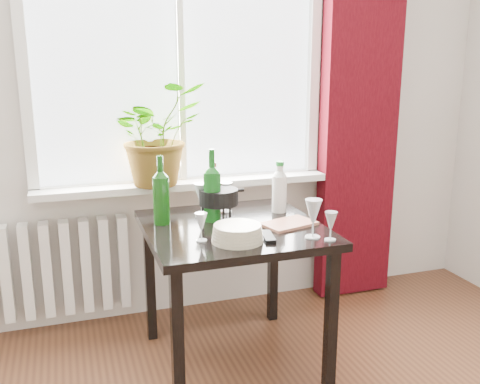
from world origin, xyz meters
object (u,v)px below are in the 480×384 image
object	(u,v)px
potted_plant	(157,134)
wineglass_back_center	(226,197)
wineglass_front_left	(201,227)
plate_stack	(238,233)
wineglass_far_right	(331,226)
wine_bottle_left	(161,189)
table	(233,243)
wineglass_front_right	(313,218)
wineglass_back_left	(202,200)
cutting_board	(289,224)
tv_remote	(268,237)
cleaning_bottle	(279,187)
wine_bottle_right	(212,185)
fondue_pot	(219,204)
bottle_amber	(214,188)
radiator	(57,268)

from	to	relation	value
potted_plant	wineglass_back_center	distance (m)	0.54
wineglass_front_left	plate_stack	xyz separation A→B (m)	(0.15, -0.06, -0.03)
wineglass_far_right	wineglass_front_left	distance (m)	0.58
wine_bottle_left	wineglass_far_right	xyz separation A→B (m)	(0.67, -0.49, -0.11)
wine_bottle_left	plate_stack	size ratio (longest dim) A/B	1.49
table	wineglass_front_right	distance (m)	0.45
wineglass_back_center	wineglass_back_left	distance (m)	0.16
potted_plant	cutting_board	bearing A→B (deg)	-50.13
tv_remote	cleaning_bottle	bearing A→B (deg)	71.38
plate_stack	wineglass_front_left	bearing A→B (deg)	159.66
potted_plant	wineglass_back_left	world-z (taller)	potted_plant
potted_plant	wine_bottle_right	distance (m)	0.52
cleaning_bottle	cutting_board	xyz separation A→B (m)	(-0.05, -0.24, -0.13)
wine_bottle_left	wineglass_front_left	size ratio (longest dim) A/B	2.61
plate_stack	fondue_pot	xyz separation A→B (m)	(0.02, 0.37, 0.04)
cleaning_bottle	wine_bottle_right	bearing A→B (deg)	-173.51
potted_plant	bottle_amber	world-z (taller)	potted_plant
wine_bottle_right	wineglass_back_left	size ratio (longest dim) A/B	2.04
potted_plant	bottle_amber	size ratio (longest dim) A/B	2.02
wineglass_far_right	fondue_pot	bearing A→B (deg)	127.89
wine_bottle_left	bottle_amber	xyz separation A→B (m)	(0.29, 0.09, -0.03)
wineglass_front_left	radiator	bearing A→B (deg)	128.53
potted_plant	wineglass_back_left	xyz separation A→B (m)	(0.16, -0.37, -0.30)
tv_remote	wineglass_front_right	bearing A→B (deg)	-4.96
bottle_amber	wineglass_far_right	distance (m)	0.70
bottle_amber	wineglass_front_left	xyz separation A→B (m)	(-0.18, -0.41, -0.07)
table	tv_remote	bearing A→B (deg)	-68.98
wine_bottle_left	fondue_pot	world-z (taller)	wine_bottle_left
bottle_amber	table	bearing A→B (deg)	-82.48
wine_bottle_left	plate_stack	distance (m)	0.48
wineglass_back_left	cutting_board	world-z (taller)	wineglass_back_left
table	wineglass_back_center	distance (m)	0.30
wine_bottle_right	wineglass_back_center	distance (m)	0.20
wineglass_back_center	wineglass_front_left	distance (m)	0.48
table	cutting_board	distance (m)	0.29
radiator	cleaning_bottle	size ratio (longest dim) A/B	2.90
table	wineglass_far_right	size ratio (longest dim) A/B	6.24
wine_bottle_right	fondue_pot	world-z (taller)	wine_bottle_right
table	cutting_board	world-z (taller)	cutting_board
wineglass_far_right	fondue_pot	xyz separation A→B (m)	(-0.38, 0.49, 0.01)
wine_bottle_left	wineglass_far_right	size ratio (longest dim) A/B	2.56
cleaning_bottle	wineglass_far_right	world-z (taller)	cleaning_bottle
wineglass_back_left	cutting_board	bearing A→B (deg)	-35.78
wineglass_back_center	fondue_pot	world-z (taller)	wineglass_back_center
wineglass_far_right	fondue_pot	distance (m)	0.62
potted_plant	wineglass_front_right	xyz separation A→B (m)	(0.56, -0.85, -0.30)
cleaning_bottle	tv_remote	distance (m)	0.47
wineglass_back_left	wineglass_far_right	bearing A→B (deg)	-49.70
wineglass_back_center	wineglass_back_left	world-z (taller)	wineglass_back_left
cleaning_bottle	wineglass_front_right	world-z (taller)	cleaning_bottle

